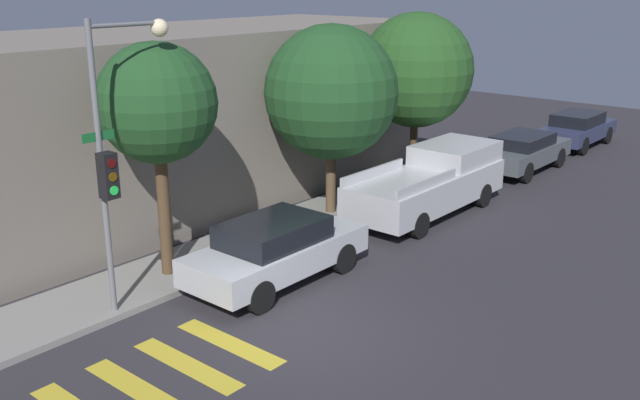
# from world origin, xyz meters

# --- Properties ---
(ground_plane) EXTENTS (60.00, 60.00, 0.00)m
(ground_plane) POSITION_xyz_m (0.00, 0.00, 0.00)
(ground_plane) COLOR #2D2B30
(sidewalk) EXTENTS (26.00, 2.16, 0.14)m
(sidewalk) POSITION_xyz_m (0.00, 4.28, 0.07)
(sidewalk) COLOR gray
(sidewalk) RESTS_ON ground
(building_row) EXTENTS (26.00, 6.00, 5.23)m
(building_row) POSITION_xyz_m (0.00, 8.76, 2.62)
(building_row) COLOR slate
(building_row) RESTS_ON ground
(crosswalk) EXTENTS (4.63, 2.60, 0.00)m
(crosswalk) POSITION_xyz_m (-3.35, 0.80, 0.00)
(crosswalk) COLOR gold
(crosswalk) RESTS_ON ground
(traffic_light_pole) EXTENTS (2.13, 0.56, 5.98)m
(traffic_light_pole) POSITION_xyz_m (-1.63, 3.37, 3.72)
(traffic_light_pole) COLOR slate
(traffic_light_pole) RESTS_ON ground
(sedan_near_corner) EXTENTS (4.49, 1.87, 1.51)m
(sedan_near_corner) POSITION_xyz_m (1.42, 2.10, 0.80)
(sedan_near_corner) COLOR #B7BABF
(sedan_near_corner) RESTS_ON ground
(pickup_truck) EXTENTS (5.76, 2.06, 1.87)m
(pickup_truck) POSITION_xyz_m (8.06, 2.10, 0.96)
(pickup_truck) COLOR #BCBCC1
(pickup_truck) RESTS_ON ground
(sedan_middle) EXTENTS (4.44, 1.81, 1.36)m
(sedan_middle) POSITION_xyz_m (14.20, 2.10, 0.75)
(sedan_middle) COLOR #4C5156
(sedan_middle) RESTS_ON ground
(sedan_far_end) EXTENTS (4.28, 1.77, 1.41)m
(sedan_far_end) POSITION_xyz_m (19.33, 2.10, 0.76)
(sedan_far_end) COLOR #2D3351
(sedan_far_end) RESTS_ON ground
(tree_near_corner) EXTENTS (2.64, 2.64, 5.42)m
(tree_near_corner) POSITION_xyz_m (-0.05, 4.16, 4.07)
(tree_near_corner) COLOR #4C3823
(tree_near_corner) RESTS_ON ground
(tree_midblock) EXTENTS (3.76, 3.76, 5.51)m
(tree_midblock) POSITION_xyz_m (5.88, 4.16, 3.62)
(tree_midblock) COLOR brown
(tree_midblock) RESTS_ON ground
(tree_far_end) EXTENTS (3.68, 3.68, 5.67)m
(tree_far_end) POSITION_xyz_m (10.19, 4.16, 3.82)
(tree_far_end) COLOR #4C3823
(tree_far_end) RESTS_ON ground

